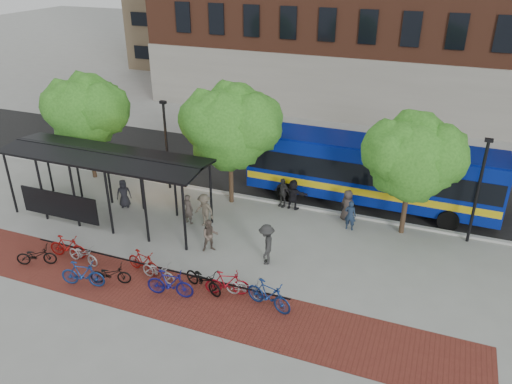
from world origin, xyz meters
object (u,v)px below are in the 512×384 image
(bus_shelter, at_px, (103,163))
(bike_9, at_px, (227,283))
(tree_a, at_px, (86,109))
(bike_5, at_px, (143,262))
(lamp_post_right, at_px, (478,189))
(pedestrian_9, at_px, (266,244))
(bike_10, at_px, (246,288))
(pedestrian_3, at_px, (204,210))
(bus, at_px, (371,169))
(lamp_post_left, at_px, (166,143))
(bike_2, at_px, (83,254))
(bike_6, at_px, (158,271))
(pedestrian_4, at_px, (282,192))
(bike_7, at_px, (170,283))
(tree_c, at_px, (415,155))
(pedestrian_1, at_px, (188,209))
(bike_3, at_px, (83,274))
(tree_b, at_px, (232,123))
(bike_4, at_px, (110,274))
(bike_8, at_px, (203,279))
(pedestrian_6, at_px, (347,205))
(pedestrian_7, at_px, (350,215))
(bike_0, at_px, (36,255))
(pedestrian_5, at_px, (293,194))
(bike_1, at_px, (68,247))
(pedestrian_8, at_px, (210,236))
(bike_11, at_px, (269,295))
(pedestrian_0, at_px, (124,193))

(bus_shelter, distance_m, bike_9, 9.32)
(tree_a, relative_size, bike_5, 3.63)
(tree_a, distance_m, bike_9, 14.61)
(lamp_post_right, bearing_deg, pedestrian_9, -148.22)
(bike_10, height_order, pedestrian_3, pedestrian_3)
(bus, relative_size, pedestrian_9, 6.93)
(lamp_post_left, height_order, pedestrian_3, lamp_post_left)
(lamp_post_left, relative_size, bike_2, 3.04)
(bike_6, bearing_deg, pedestrian_4, -8.93)
(bike_7, height_order, pedestrian_3, pedestrian_3)
(bus, bearing_deg, tree_c, -47.82)
(lamp_post_left, bearing_deg, bike_7, -59.84)
(bus_shelter, xyz_separation_m, pedestrian_1, (4.08, 0.86, -2.21))
(bike_3, height_order, pedestrian_4, pedestrian_4)
(bus, bearing_deg, bus_shelter, -151.52)
(lamp_post_right, distance_m, bike_10, 11.41)
(lamp_post_right, xyz_separation_m, bike_9, (-8.92, -7.74, -2.21))
(tree_b, bearing_deg, tree_c, -0.00)
(bike_4, relative_size, pedestrian_1, 1.06)
(bike_8, height_order, pedestrian_9, pedestrian_9)
(tree_a, relative_size, pedestrian_6, 3.72)
(lamp_post_right, distance_m, pedestrian_7, 5.85)
(bike_2, distance_m, bike_7, 4.75)
(pedestrian_1, bearing_deg, bus, -134.81)
(bike_0, bearing_deg, lamp_post_left, -33.78)
(bike_8, distance_m, pedestrian_1, 5.59)
(bike_6, bearing_deg, pedestrian_5, -12.90)
(pedestrian_9, bearing_deg, bike_7, -53.00)
(pedestrian_3, bearing_deg, bus, 51.28)
(tree_b, xyz_separation_m, lamp_post_right, (11.90, 0.25, -1.71))
(bike_0, bearing_deg, tree_b, -57.24)
(bike_2, relative_size, bike_8, 0.87)
(lamp_post_right, relative_size, bike_10, 2.93)
(bike_1, bearing_deg, pedestrian_9, -78.55)
(bus_shelter, xyz_separation_m, pedestrian_8, (6.19, -1.02, -2.22))
(bike_11, relative_size, pedestrian_3, 1.15)
(bike_0, bearing_deg, bike_7, -112.46)
(pedestrian_5, distance_m, pedestrian_8, 5.71)
(bike_10, bearing_deg, bike_5, 91.44)
(lamp_post_left, bearing_deg, bike_8, -52.20)
(bike_3, height_order, pedestrian_3, pedestrian_3)
(pedestrian_0, bearing_deg, bike_1, -116.15)
(tree_b, xyz_separation_m, bike_4, (-1.78, -8.55, -4.02))
(pedestrian_0, bearing_deg, pedestrian_8, -51.39)
(lamp_post_left, xyz_separation_m, bike_5, (3.15, -7.64, -2.24))
(bike_1, bearing_deg, pedestrian_3, -50.12)
(tree_c, xyz_separation_m, pedestrian_5, (-5.74, 0.39, -3.23))
(tree_b, bearing_deg, pedestrian_5, 6.82)
(tree_c, relative_size, bike_4, 3.52)
(tree_c, height_order, pedestrian_9, tree_c)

